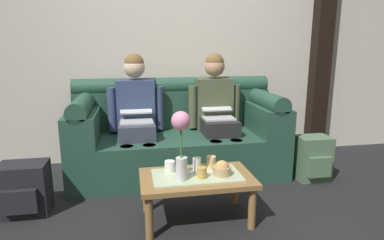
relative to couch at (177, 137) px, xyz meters
The scene contains 16 objects.
ground_plane 1.23m from the couch, 90.00° to the right, with size 14.00×14.00×0.00m, color black.
back_wall_patterned 1.20m from the couch, 90.00° to the left, with size 6.00×0.12×2.90m, color beige.
timber_pillar 2.13m from the couch, 12.91° to the left, with size 0.20×0.20×2.90m, color black.
couch is the anchor object (origin of this frame).
person_left 0.50m from the couch, behind, with size 0.56×0.67×1.22m.
person_right 0.50m from the couch, ahead, with size 0.56×0.67×1.22m.
coffee_table 1.02m from the couch, 90.00° to the right, with size 0.83×0.49×0.36m.
flower_vase 1.15m from the couch, 96.63° to the right, with size 0.13×0.13×0.50m.
snack_bowl 1.07m from the couch, 80.15° to the right, with size 0.13×0.13×0.11m.
cup_near_left 0.94m from the couch, 101.55° to the right, with size 0.08×0.08×0.08m, color white.
cup_near_right 0.95m from the couch, 89.15° to the right, with size 0.06×0.06×0.11m, color silver.
cup_far_center 0.96m from the couch, 95.40° to the right, with size 0.06×0.06×0.12m, color silver.
cup_far_left 1.08m from the couch, 88.66° to the right, with size 0.07×0.07×0.08m, color gold.
cup_far_right 0.93m from the couch, 81.62° to the right, with size 0.07×0.07×0.10m, color #DBB77A.
backpack_right 1.37m from the couch, 19.96° to the right, with size 0.31×0.28×0.43m.
backpack_left 1.48m from the couch, 152.60° to the right, with size 0.36×0.30×0.41m.
Camera 1 is at (-0.45, -2.07, 1.29)m, focal length 30.65 mm.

